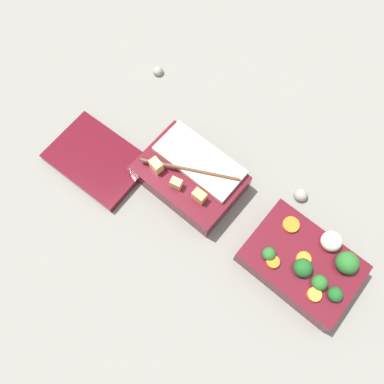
% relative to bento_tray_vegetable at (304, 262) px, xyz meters
% --- Properties ---
extents(ground_plane, '(3.00, 3.00, 0.00)m').
position_rel_bento_tray_vegetable_xyz_m(ground_plane, '(0.15, 0.01, -0.03)').
color(ground_plane, slate).
extents(bento_tray_vegetable, '(0.21, 0.15, 0.08)m').
position_rel_bento_tray_vegetable_xyz_m(bento_tray_vegetable, '(0.00, 0.00, 0.00)').
color(bento_tray_vegetable, '#510F19').
rests_on(bento_tray_vegetable, ground_plane).
extents(bento_tray_rice, '(0.21, 0.15, 0.08)m').
position_rel_bento_tray_vegetable_xyz_m(bento_tray_rice, '(0.29, 0.00, -0.00)').
color(bento_tray_rice, '#510F19').
rests_on(bento_tray_rice, ground_plane).
extents(bento_lid, '(0.21, 0.15, 0.02)m').
position_rel_bento_tray_vegetable_xyz_m(bento_lid, '(0.47, 0.10, -0.02)').
color(bento_lid, '#510F19').
rests_on(bento_lid, ground_plane).
extents(pebble_0, '(0.03, 0.03, 0.03)m').
position_rel_bento_tray_vegetable_xyz_m(pebble_0, '(0.08, -0.12, -0.02)').
color(pebble_0, gray).
rests_on(pebble_0, ground_plane).
extents(pebble_1, '(0.02, 0.02, 0.02)m').
position_rel_bento_tray_vegetable_xyz_m(pebble_1, '(0.53, -0.17, -0.02)').
color(pebble_1, gray).
rests_on(pebble_1, ground_plane).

